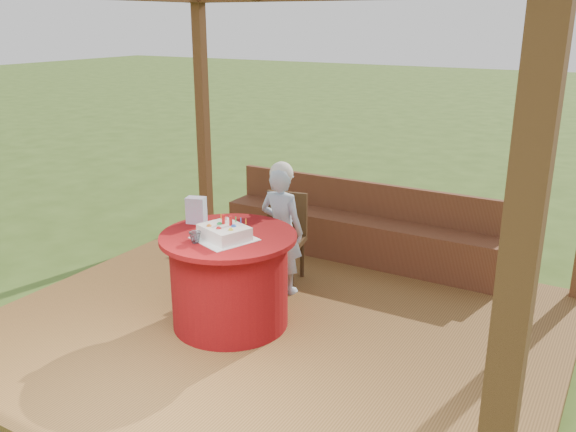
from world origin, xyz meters
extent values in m
plane|color=#37551C|center=(0.00, 0.00, 0.00)|extent=(60.00, 60.00, 0.00)
cube|color=brown|center=(0.00, 0.00, 0.06)|extent=(4.50, 4.00, 0.12)
cube|color=brown|center=(2.13, -1.88, 1.42)|extent=(0.12, 0.12, 2.60)
cube|color=brown|center=(-2.13, 1.88, 1.42)|extent=(0.12, 0.12, 2.60)
cube|color=brown|center=(0.00, 1.70, 0.34)|extent=(3.00, 0.42, 0.45)
cube|color=brown|center=(0.00, 1.88, 0.75)|extent=(3.00, 0.06, 0.35)
cylinder|color=maroon|center=(-0.31, -0.16, 0.49)|extent=(0.95, 0.95, 0.75)
cylinder|color=maroon|center=(-0.31, -0.16, 0.89)|extent=(1.10, 1.10, 0.04)
cube|color=#3E2813|center=(-0.39, 0.80, 0.52)|extent=(0.48, 0.48, 0.05)
cylinder|color=#3E2813|center=(-0.51, 0.60, 0.32)|extent=(0.04, 0.04, 0.40)
cylinder|color=#3E2813|center=(-0.20, 0.67, 0.32)|extent=(0.04, 0.04, 0.40)
cylinder|color=#3E2813|center=(-0.58, 0.92, 0.32)|extent=(0.04, 0.04, 0.40)
cylinder|color=#3E2813|center=(-0.27, 0.99, 0.32)|extent=(0.04, 0.04, 0.40)
cube|color=#3E2813|center=(-0.43, 0.97, 0.75)|extent=(0.40, 0.13, 0.45)
imported|color=#8DAFD2|center=(-0.28, 0.62, 0.71)|extent=(0.44, 0.30, 1.19)
sphere|color=white|center=(-0.28, 0.62, 1.25)|extent=(0.21, 0.21, 0.21)
cube|color=white|center=(-0.27, -0.26, 0.91)|extent=(0.53, 0.53, 0.01)
cube|color=white|center=(-0.27, -0.26, 0.97)|extent=(0.44, 0.39, 0.10)
cylinder|color=red|center=(-0.31, -0.22, 1.06)|extent=(0.03, 0.03, 0.08)
cylinder|color=red|center=(-0.24, -0.22, 1.06)|extent=(0.03, 0.03, 0.08)
sphere|color=orange|center=(-0.37, -0.32, 1.03)|extent=(0.04, 0.04, 0.04)
sphere|color=red|center=(-0.27, -0.33, 1.03)|extent=(0.04, 0.04, 0.04)
sphere|color=yellow|center=(-0.17, -0.31, 1.03)|extent=(0.04, 0.04, 0.04)
sphere|color=green|center=(-0.33, -0.24, 1.03)|extent=(0.04, 0.04, 0.04)
sphere|color=blue|center=(-0.20, -0.23, 1.03)|extent=(0.04, 0.04, 0.04)
cube|color=#E594C8|center=(-0.71, -0.06, 1.02)|extent=(0.18, 0.14, 0.22)
imported|color=silver|center=(-0.42, -0.44, 0.95)|extent=(0.11, 0.11, 0.09)
camera|label=1|loc=(2.41, -3.87, 2.55)|focal=38.00mm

